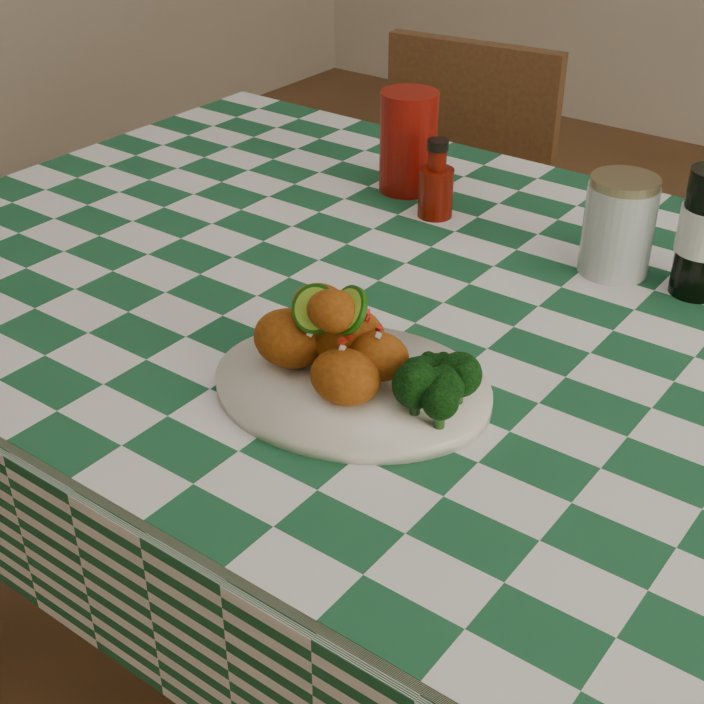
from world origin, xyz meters
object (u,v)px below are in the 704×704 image
Objects in this scene: red_tumbler at (408,142)px; wooden_chair_left at (430,259)px; dining_table at (430,532)px; ketchup_bottle at (436,179)px; mason_jar at (619,225)px; fried_chicken_pile at (339,335)px; plate at (352,387)px.

red_tumbler is 0.18× the size of wooden_chair_left.
dining_table is 13.82× the size of ketchup_bottle.
mason_jar is (0.14, 0.21, 0.46)m from dining_table.
dining_table is 0.52m from fried_chicken_pile.
wooden_chair_left is at bearing 122.01° from ketchup_bottle.
ketchup_bottle is at bearing 110.31° from fried_chicken_pile.
fried_chicken_pile is 1.22× the size of mason_jar.
mason_jar reaches higher than ketchup_bottle.
fried_chicken_pile is 0.49m from ketchup_bottle.
dining_table is 0.47m from plate.
red_tumbler reaches higher than plate.
fried_chicken_pile is 1.03× the size of red_tumbler.
dining_table is at bearing -64.15° from wooden_chair_left.
dining_table is at bearing 93.31° from fried_chicken_pile.
plate is at bearing 0.00° from fried_chicken_pile.
ketchup_bottle is 0.14× the size of wooden_chair_left.
plate is at bearing -69.76° from wooden_chair_left.
dining_table is 0.53m from ketchup_bottle.
dining_table is at bearing -54.99° from ketchup_bottle.
red_tumbler reaches higher than dining_table.
dining_table is at bearing 97.40° from plate.
plate is at bearing -103.09° from mason_jar.
ketchup_bottle is at bearing 177.89° from mason_jar.
ketchup_bottle is (0.09, -0.06, -0.02)m from red_tumbler.
mason_jar is 0.88m from wooden_chair_left.
mason_jar reaches higher than plate.
red_tumbler is at bearing 146.25° from ketchup_bottle.
red_tumbler is (-0.28, 0.53, 0.07)m from plate.
wooden_chair_left is at bearing 117.39° from plate.
fried_chicken_pile is 1.14m from wooden_chair_left.
wooden_chair_left is at bearing 116.38° from red_tumbler.
red_tumbler reaches higher than ketchup_bottle.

